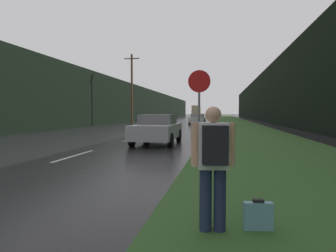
# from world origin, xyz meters

# --- Properties ---
(grass_verge) EXTENTS (6.00, 240.00, 0.02)m
(grass_verge) POSITION_xyz_m (7.14, 40.00, 0.01)
(grass_verge) COLOR #2D5123
(grass_verge) RESTS_ON ground_plane
(lane_stripe_b) EXTENTS (0.12, 3.00, 0.01)m
(lane_stripe_b) POSITION_xyz_m (0.00, 7.60, 0.00)
(lane_stripe_b) COLOR silver
(lane_stripe_b) RESTS_ON ground_plane
(lane_stripe_c) EXTENTS (0.12, 3.00, 0.01)m
(lane_stripe_c) POSITION_xyz_m (0.00, 14.60, 0.00)
(lane_stripe_c) COLOR silver
(lane_stripe_c) RESTS_ON ground_plane
(lane_stripe_d) EXTENTS (0.12, 3.00, 0.01)m
(lane_stripe_d) POSITION_xyz_m (0.00, 21.60, 0.00)
(lane_stripe_d) COLOR silver
(lane_stripe_d) RESTS_ON ground_plane
(treeline_far_side) EXTENTS (2.00, 140.00, 6.30)m
(treeline_far_side) POSITION_xyz_m (-10.14, 50.00, 3.15)
(treeline_far_side) COLOR black
(treeline_far_side) RESTS_ON ground_plane
(treeline_near_side) EXTENTS (2.00, 140.00, 8.56)m
(treeline_near_side) POSITION_xyz_m (13.14, 50.00, 4.28)
(treeline_near_side) COLOR black
(treeline_near_side) RESTS_ON ground_plane
(utility_pole_far) EXTENTS (1.80, 0.24, 8.39)m
(utility_pole_far) POSITION_xyz_m (-5.20, 31.79, 4.33)
(utility_pole_far) COLOR #4C3823
(utility_pole_far) RESTS_ON ground_plane
(stop_sign) EXTENTS (0.70, 0.07, 2.87)m
(stop_sign) POSITION_xyz_m (4.49, 7.08, 1.77)
(stop_sign) COLOR slate
(stop_sign) RESTS_ON ground_plane
(hitchhiker_with_backpack) EXTENTS (0.56, 0.44, 1.62)m
(hitchhiker_with_backpack) POSITION_xyz_m (5.07, 1.51, 0.94)
(hitchhiker_with_backpack) COLOR #1E2847
(hitchhiker_with_backpack) RESTS_ON ground_plane
(suitcase) EXTENTS (0.39, 0.17, 0.42)m
(suitcase) POSITION_xyz_m (5.65, 1.67, 0.20)
(suitcase) COLOR #6093A8
(suitcase) RESTS_ON ground_plane
(car_passing_near) EXTENTS (1.98, 4.34, 1.46)m
(car_passing_near) POSITION_xyz_m (2.07, 12.13, 0.74)
(car_passing_near) COLOR #9E9EA3
(car_passing_near) RESTS_ON ground_plane
(car_passing_far) EXTENTS (2.03, 4.74, 1.40)m
(car_passing_far) POSITION_xyz_m (2.07, 37.56, 0.70)
(car_passing_far) COLOR #BCBCBC
(car_passing_far) RESTS_ON ground_plane
(delivery_truck) EXTENTS (2.45, 7.57, 3.62)m
(delivery_truck) POSITION_xyz_m (-2.07, 87.36, 1.88)
(delivery_truck) COLOR #6E684F
(delivery_truck) RESTS_ON ground_plane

